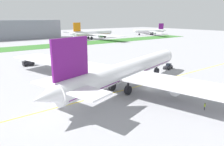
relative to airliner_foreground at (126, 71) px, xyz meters
The scene contains 11 objects.
ground_plane 8.74m from the airliner_foreground, 30.40° to the right, with size 600.00×600.00×0.00m, color #9E9EA3.
apron_taxi_line 8.05m from the airliner_foreground, ahead, with size 280.00×0.36×0.01m, color yellow.
grass_median_strip 106.98m from the airliner_foreground, 86.88° to the left, with size 320.00×24.00×0.10m, color #38722D.
airliner_foreground is the anchor object (origin of this frame).
pushback_tug 31.53m from the airliner_foreground, 16.24° to the left, with size 6.36×3.64×2.14m.
ground_crew_wingwalker_port 22.31m from the airliner_foreground, 76.69° to the right, with size 0.56×0.42×1.73m.
ground_crew_marshaller_front 9.54m from the airliner_foreground, 20.95° to the left, with size 0.55×0.36×1.65m.
service_truck_baggage_loader 50.48m from the airliner_foreground, 105.93° to the left, with size 4.74×2.79×2.65m.
parked_airliner_far_right 149.98m from the airliner_foreground, 62.25° to the left, with size 51.93×83.73×15.93m.
parked_airliner_far_outer 201.70m from the airliner_foreground, 41.13° to the left, with size 40.09×65.20×13.59m.
terminal_building 172.51m from the airliner_foreground, 90.75° to the left, with size 105.72×20.00×18.00m, color gray.
Camera 1 is at (-43.11, -39.73, 20.08)m, focal length 33.25 mm.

